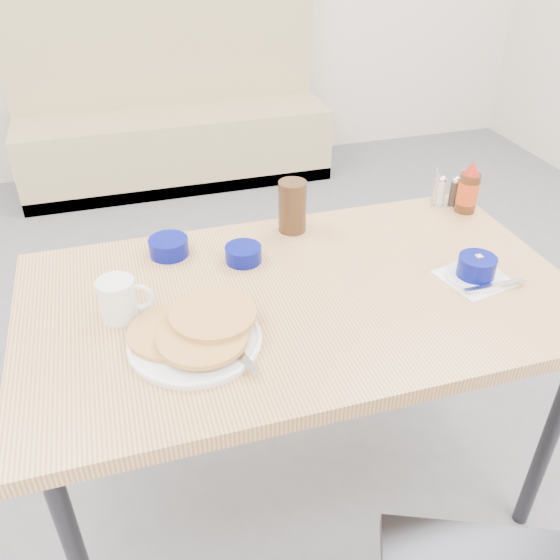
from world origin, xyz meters
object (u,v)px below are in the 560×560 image
object	(u,v)px
amber_tumbler	(292,206)
syrup_bottle	(468,190)
creamer_bowl	(243,254)
butter_bowl	(169,247)
dining_table	(300,312)
coffee_mug	(120,298)
condiment_caddy	(447,193)
pancake_plate	(196,334)
grits_setting	(476,270)
booth_bench	(173,125)

from	to	relation	value
amber_tumbler	syrup_bottle	bearing A→B (deg)	-4.06
creamer_bowl	butter_bowl	size ratio (longest dim) A/B	0.91
dining_table	creamer_bowl	size ratio (longest dim) A/B	14.03
coffee_mug	condiment_caddy	xyz separation A→B (m)	(1.05, 0.31, -0.01)
coffee_mug	creamer_bowl	distance (m)	0.37
pancake_plate	butter_bowl	distance (m)	0.40
dining_table	creamer_bowl	bearing A→B (deg)	118.37
condiment_caddy	dining_table	bearing A→B (deg)	-126.07
syrup_bottle	grits_setting	bearing A→B (deg)	-117.47
butter_bowl	syrup_bottle	world-z (taller)	syrup_bottle
coffee_mug	syrup_bottle	size ratio (longest dim) A/B	0.78
booth_bench	amber_tumbler	xyz separation A→B (m)	(0.08, -2.22, 0.49)
butter_bowl	amber_tumbler	size ratio (longest dim) A/B	0.71
creamer_bowl	amber_tumbler	xyz separation A→B (m)	(0.18, 0.13, 0.06)
amber_tumbler	condiment_caddy	bearing A→B (deg)	2.33
coffee_mug	grits_setting	distance (m)	0.90
grits_setting	creamer_bowl	distance (m)	0.62
booth_bench	syrup_bottle	size ratio (longest dim) A/B	11.30
creamer_bowl	amber_tumbler	world-z (taller)	amber_tumbler
dining_table	syrup_bottle	xyz separation A→B (m)	(0.64, 0.28, 0.13)
amber_tumbler	booth_bench	bearing A→B (deg)	92.04
butter_bowl	amber_tumbler	distance (m)	0.38
grits_setting	creamer_bowl	world-z (taller)	grits_setting
coffee_mug	grits_setting	world-z (taller)	coffee_mug
booth_bench	creamer_bowl	xyz separation A→B (m)	(-0.10, -2.34, 0.43)
grits_setting	syrup_bottle	world-z (taller)	syrup_bottle
butter_bowl	dining_table	bearing A→B (deg)	-43.98
condiment_caddy	coffee_mug	bearing A→B (deg)	-138.81
grits_setting	creamer_bowl	size ratio (longest dim) A/B	2.08
syrup_bottle	pancake_plate	bearing A→B (deg)	-156.99
pancake_plate	creamer_bowl	bearing A→B (deg)	58.69
grits_setting	condiment_caddy	distance (m)	0.44
pancake_plate	condiment_caddy	size ratio (longest dim) A/B	2.70
condiment_caddy	grits_setting	bearing A→B (deg)	-85.38
condiment_caddy	syrup_bottle	bearing A→B (deg)	-38.23
dining_table	creamer_bowl	distance (m)	0.23
condiment_caddy	creamer_bowl	bearing A→B (deg)	-143.29
dining_table	grits_setting	distance (m)	0.47
pancake_plate	butter_bowl	xyz separation A→B (m)	(-0.01, 0.40, 0.00)
butter_bowl	amber_tumbler	xyz separation A→B (m)	(0.37, 0.04, 0.05)
dining_table	pancake_plate	xyz separation A→B (m)	(-0.29, -0.12, 0.08)
condiment_caddy	syrup_bottle	xyz separation A→B (m)	(0.03, -0.06, 0.03)
booth_bench	grits_setting	size ratio (longest dim) A/B	9.16
creamer_bowl	butter_bowl	distance (m)	0.21
booth_bench	butter_bowl	world-z (taller)	booth_bench
dining_table	syrup_bottle	bearing A→B (deg)	23.53
booth_bench	coffee_mug	xyz separation A→B (m)	(-0.44, -2.50, 0.46)
booth_bench	pancake_plate	distance (m)	2.70
booth_bench	pancake_plate	xyz separation A→B (m)	(-0.29, -2.65, 0.43)
amber_tumbler	syrup_bottle	world-z (taller)	syrup_bottle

